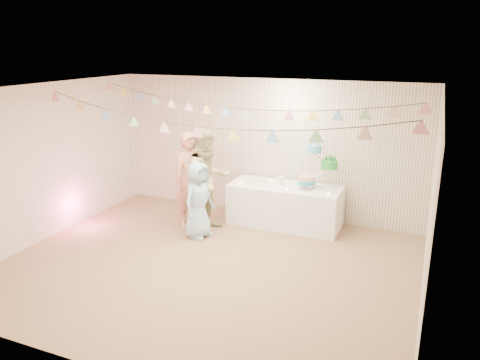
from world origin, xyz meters
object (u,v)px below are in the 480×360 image
at_px(cake_stand, 317,166).
at_px(person_adult_b, 208,180).
at_px(person_adult_a, 192,180).
at_px(table, 285,206).
at_px(person_child, 198,200).

xyz_separation_m(cake_stand, person_adult_b, (-1.73, -0.78, -0.24)).
distance_m(person_adult_a, person_adult_b, 0.37).
height_order(table, cake_stand, cake_stand).
bearing_deg(table, person_child, -138.23).
bearing_deg(cake_stand, person_child, -147.35).
distance_m(table, person_adult_b, 1.49).
relative_size(person_adult_a, person_adult_b, 0.94).
distance_m(cake_stand, person_adult_b, 1.92).
bearing_deg(person_adult_a, person_adult_b, -57.43).
bearing_deg(person_adult_a, cake_stand, -28.13).
relative_size(cake_stand, person_adult_b, 0.44).
height_order(table, person_child, person_child).
bearing_deg(table, person_adult_b, -148.37).
xyz_separation_m(table, cake_stand, (0.55, 0.05, 0.78)).
bearing_deg(person_child, cake_stand, -44.25).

